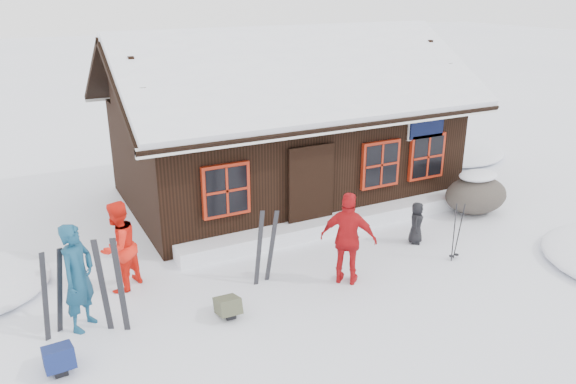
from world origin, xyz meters
The scene contains 15 objects.
ground centered at (0.00, 0.00, 0.00)m, with size 120.00×120.00×0.00m, color white.
mountain_hut centered at (1.50, 4.98, 1.58)m, with size 8.90×6.09×4.42m.
snow_drift centered at (1.50, 2.25, 0.17)m, with size 7.60×0.60×0.35m, color white.
snow_mounds centered at (1.65, 1.86, 0.00)m, with size 20.60×13.20×0.48m.
skier_teal centered at (-4.29, 0.81, 0.93)m, with size 0.67×0.44×1.85m, color navy.
skier_orange_left centered at (-3.46, 1.80, 0.86)m, with size 0.84×0.65×1.72m, color red.
skier_orange_right centered at (0.39, 0.08, 0.91)m, with size 1.06×0.44×1.81m, color red.
skier_crouched centered at (2.68, 0.87, 0.47)m, with size 0.46×0.30×0.94m, color black.
boulder centered at (5.14, 1.60, 0.49)m, with size 1.65×1.24×0.96m.
ski_pair_left centered at (-4.71, 0.81, 0.71)m, with size 0.47×0.24×1.52m.
ski_pair_mid centered at (-3.84, 0.49, 0.80)m, with size 0.43×0.22×1.70m.
ski_pair_right centered at (-0.97, 0.81, 0.70)m, with size 0.52×0.15×1.50m.
ski_poles centered at (2.89, -0.12, 0.60)m, with size 0.23×0.11×1.27m.
backpack_blue centered at (-4.79, -0.21, 0.15)m, with size 0.42×0.56×0.30m, color navy.
backpack_olive centered at (-2.06, 0.02, 0.14)m, with size 0.37×0.50×0.27m, color #464934.
Camera 1 is at (-4.93, -7.83, 5.35)m, focal length 35.00 mm.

